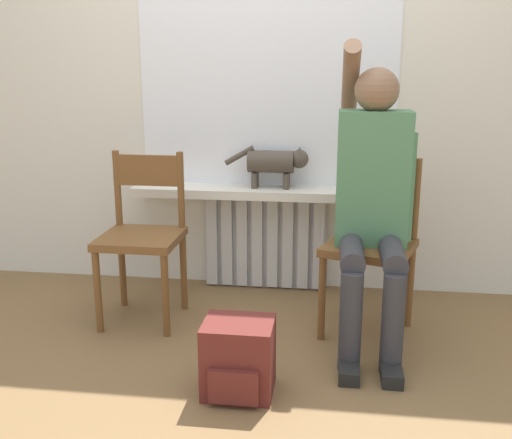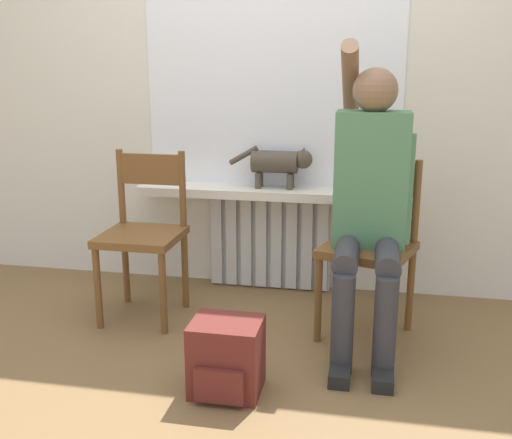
% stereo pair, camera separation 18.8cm
% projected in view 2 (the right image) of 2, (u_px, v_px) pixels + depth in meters
% --- Properties ---
extents(ground_plane, '(12.00, 12.00, 0.00)m').
position_uv_depth(ground_plane, '(223.00, 382.00, 2.56)').
color(ground_plane, brown).
extents(wall_with_window, '(7.00, 0.06, 2.70)m').
position_uv_depth(wall_with_window, '(273.00, 57.00, 3.38)').
color(wall_with_window, silver).
rests_on(wall_with_window, ground_plane).
extents(radiator, '(0.73, 0.08, 0.57)m').
position_uv_depth(radiator, '(270.00, 241.00, 3.58)').
color(radiator, silver).
rests_on(radiator, ground_plane).
extents(windowsill, '(1.53, 0.24, 0.05)m').
position_uv_depth(windowsill, '(268.00, 193.00, 3.43)').
color(windowsill, white).
rests_on(windowsill, radiator).
extents(window_glass, '(1.47, 0.01, 1.05)m').
position_uv_depth(window_glass, '(272.00, 94.00, 3.40)').
color(window_glass, white).
rests_on(window_glass, windowsill).
extents(chair_left, '(0.40, 0.40, 0.87)m').
position_uv_depth(chair_left, '(144.00, 232.00, 3.13)').
color(chair_left, brown).
rests_on(chair_left, ground_plane).
extents(chair_right, '(0.51, 0.51, 0.87)m').
position_uv_depth(chair_right, '(370.00, 245.00, 2.91)').
color(chair_right, brown).
rests_on(chair_right, ground_plane).
extents(person, '(0.36, 0.96, 1.43)m').
position_uv_depth(person, '(370.00, 195.00, 2.75)').
color(person, '#333338').
rests_on(person, ground_plane).
extents(cat, '(0.48, 0.13, 0.24)m').
position_uv_depth(cat, '(280.00, 162.00, 3.39)').
color(cat, '#4C4238').
rests_on(cat, windowsill).
extents(backpack, '(0.28, 0.26, 0.31)m').
position_uv_depth(backpack, '(226.00, 358.00, 2.45)').
color(backpack, maroon).
rests_on(backpack, ground_plane).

